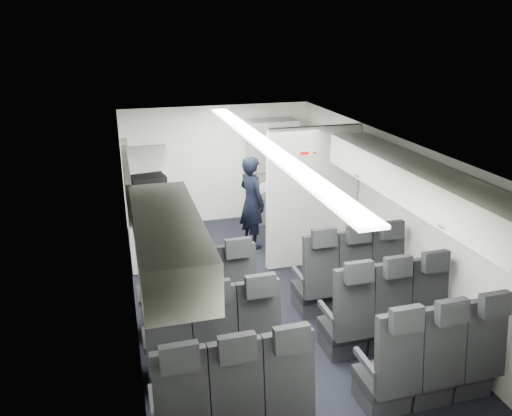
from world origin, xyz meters
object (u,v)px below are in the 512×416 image
seat_row_front (276,290)px  boarding_door (130,205)px  flight_attendant (252,202)px  carry_on_bag (148,185)px  seat_row_mid (302,330)px  seat_row_rear (337,385)px  galley_unit (272,171)px

seat_row_front → boarding_door: 2.71m
flight_attendant → seat_row_front: bearing=151.7°
flight_attendant → carry_on_bag: carry_on_bag is taller
seat_row_front → boarding_door: boarding_door is taller
flight_attendant → seat_row_mid: bearing=153.8°
seat_row_front → seat_row_rear: same height
seat_row_mid → boarding_door: 3.45m
seat_row_rear → flight_attendant: bearing=85.9°
seat_row_rear → flight_attendant: size_ratio=2.16×
galley_unit → flight_attendant: (-0.67, -1.05, -0.18)m
boarding_door → seat_row_front: bearing=-51.8°
boarding_door → seat_row_rear: bearing=-67.1°
boarding_door → seat_row_mid: bearing=-61.2°
seat_row_mid → seat_row_front: bearing=90.0°
carry_on_bag → galley_unit: bearing=42.1°
flight_attendant → boarding_door: bearing=72.6°
boarding_door → carry_on_bag: size_ratio=5.12×
seat_row_front → seat_row_rear: size_ratio=1.00×
seat_row_mid → carry_on_bag: 2.29m
seat_row_mid → galley_unit: bearing=77.1°
galley_unit → boarding_door: size_ratio=1.02×
flight_attendant → seat_row_rear: bearing=155.0°
galley_unit → carry_on_bag: (-2.39, -3.07, 0.88)m
carry_on_bag → seat_row_rear: bearing=-64.0°
seat_row_mid → seat_row_rear: size_ratio=1.00×
seat_row_mid → flight_attendant: flight_attendant is taller
seat_row_mid → seat_row_rear: bearing=-90.0°
galley_unit → carry_on_bag: size_ratio=5.23×
seat_row_front → galley_unit: galley_unit is taller
boarding_door → carry_on_bag: (0.20, -1.90, 0.87)m
seat_row_rear → carry_on_bag: bearing=126.0°
seat_row_rear → boarding_door: boarding_door is taller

